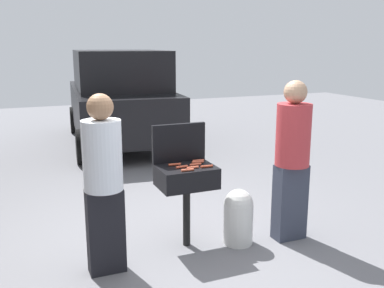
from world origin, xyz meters
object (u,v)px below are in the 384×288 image
object	(u,v)px
bbq_grill	(186,179)
hot_dog_3	(198,161)
propane_tank	(238,216)
hot_dog_6	(182,167)
hot_dog_2	(198,162)
hot_dog_4	(195,164)
hot_dog_5	(187,170)
hot_dog_0	(175,165)
person_left	(103,178)
parked_minivan	(119,97)
hot_dog_7	(207,166)
hot_dog_1	(193,168)
person_right	(292,155)

from	to	relation	value
bbq_grill	hot_dog_3	distance (m)	0.28
propane_tank	hot_dog_6	bearing A→B (deg)	166.03
hot_dog_2	hot_dog_4	world-z (taller)	same
hot_dog_2	hot_dog_5	distance (m)	0.32
bbq_grill	propane_tank	size ratio (longest dim) A/B	1.43
hot_dog_0	person_left	size ratio (longest dim) A/B	0.08
parked_minivan	hot_dog_7	bearing A→B (deg)	91.72
hot_dog_2	person_left	distance (m)	1.12
hot_dog_3	parked_minivan	xyz separation A→B (m)	(0.35, 5.09, 0.13)
bbq_grill	hot_dog_5	size ratio (longest dim) A/B	6.80
hot_dog_2	parked_minivan	bearing A→B (deg)	85.77
hot_dog_5	hot_dog_7	world-z (taller)	same
parked_minivan	hot_dog_4	bearing A→B (deg)	90.77
hot_dog_3	hot_dog_5	size ratio (longest dim) A/B	1.00
hot_dog_3	hot_dog_4	distance (m)	0.16
hot_dog_0	hot_dog_1	xyz separation A→B (m)	(0.13, -0.18, 0.00)
hot_dog_1	propane_tank	bearing A→B (deg)	-9.04
hot_dog_2	hot_dog_3	size ratio (longest dim) A/B	1.00
hot_dog_4	person_left	size ratio (longest dim) A/B	0.08
hot_dog_4	person_right	world-z (taller)	person_right
hot_dog_2	parked_minivan	world-z (taller)	parked_minivan
hot_dog_7	person_left	size ratio (longest dim) A/B	0.08
bbq_grill	propane_tank	bearing A→B (deg)	-18.39
hot_dog_1	hot_dog_2	bearing A→B (deg)	53.06
bbq_grill	person_right	distance (m)	1.18
propane_tank	person_left	world-z (taller)	person_left
hot_dog_2	hot_dog_7	world-z (taller)	same
hot_dog_6	hot_dog_7	xyz separation A→B (m)	(0.25, -0.08, 0.00)
hot_dog_2	person_left	size ratio (longest dim) A/B	0.08
hot_dog_5	hot_dog_1	bearing A→B (deg)	37.40
hot_dog_5	person_right	distance (m)	1.19
hot_dog_1	parked_minivan	size ratio (longest dim) A/B	0.03
hot_dog_6	hot_dog_0	bearing A→B (deg)	108.33
hot_dog_5	hot_dog_2	bearing A→B (deg)	48.07
hot_dog_0	hot_dog_2	size ratio (longest dim) A/B	1.00
propane_tank	person_left	distance (m)	1.58
propane_tank	parked_minivan	size ratio (longest dim) A/B	0.14
hot_dog_0	person_left	distance (m)	0.88
hot_dog_4	propane_tank	size ratio (longest dim) A/B	0.21
hot_dog_6	person_right	xyz separation A→B (m)	(1.19, -0.24, 0.06)
hot_dog_2	person_right	size ratio (longest dim) A/B	0.07
hot_dog_5	propane_tank	bearing A→B (deg)	-1.71
hot_dog_1	person_left	xyz separation A→B (m)	(-0.95, -0.13, 0.03)
bbq_grill	hot_dog_4	bearing A→B (deg)	0.76
parked_minivan	hot_dog_0	bearing A→B (deg)	88.45
hot_dog_5	hot_dog_6	world-z (taller)	same
hot_dog_7	person_right	distance (m)	0.96
hot_dog_0	person_right	distance (m)	1.28
hot_dog_5	parked_minivan	bearing A→B (deg)	83.69
hot_dog_6	bbq_grill	bearing A→B (deg)	24.58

